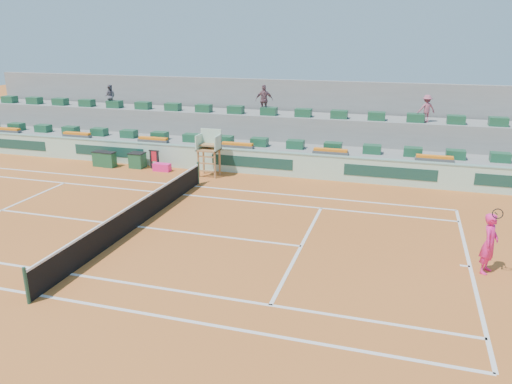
# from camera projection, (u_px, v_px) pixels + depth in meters

# --- Properties ---
(ground) EXTENTS (90.00, 90.00, 0.00)m
(ground) POSITION_uv_depth(u_px,v_px,m) (138.00, 227.00, 19.15)
(ground) COLOR #A85420
(ground) RESTS_ON ground
(seating_tier_lower) EXTENTS (36.00, 4.00, 1.20)m
(seating_tier_lower) POSITION_uv_depth(u_px,v_px,m) (231.00, 151.00, 28.72)
(seating_tier_lower) COLOR gray
(seating_tier_lower) RESTS_ON ground
(seating_tier_upper) EXTENTS (36.00, 2.40, 2.60)m
(seating_tier_upper) POSITION_uv_depth(u_px,v_px,m) (239.00, 134.00, 29.96)
(seating_tier_upper) COLOR gray
(seating_tier_upper) RESTS_ON ground
(stadium_back_wall) EXTENTS (36.00, 0.40, 4.40)m
(stadium_back_wall) POSITION_uv_depth(u_px,v_px,m) (247.00, 115.00, 31.14)
(stadium_back_wall) COLOR gray
(stadium_back_wall) RESTS_ON ground
(player_bag) EXTENTS (0.94, 0.42, 0.42)m
(player_bag) POSITION_uv_depth(u_px,v_px,m) (162.00, 167.00, 26.72)
(player_bag) COLOR #FB2080
(player_bag) RESTS_ON ground
(spectator_left) EXTENTS (0.76, 0.64, 1.41)m
(spectator_left) POSITION_uv_depth(u_px,v_px,m) (110.00, 96.00, 31.08)
(spectator_left) COLOR #52515F
(spectator_left) RESTS_ON seating_tier_upper
(spectator_mid) EXTENTS (1.07, 0.68, 1.69)m
(spectator_mid) POSITION_uv_depth(u_px,v_px,m) (264.00, 100.00, 28.27)
(spectator_mid) COLOR #714B55
(spectator_mid) RESTS_ON seating_tier_upper
(spectator_right) EXTENTS (1.05, 0.84, 1.42)m
(spectator_right) POSITION_uv_depth(u_px,v_px,m) (426.00, 109.00, 26.02)
(spectator_right) COLOR #9D4E63
(spectator_right) RESTS_ON seating_tier_upper
(court_lines) EXTENTS (23.89, 11.09, 0.01)m
(court_lines) POSITION_uv_depth(u_px,v_px,m) (138.00, 227.00, 19.15)
(court_lines) COLOR silver
(court_lines) RESTS_ON ground
(tennis_net) EXTENTS (0.10, 11.97, 1.10)m
(tennis_net) POSITION_uv_depth(u_px,v_px,m) (137.00, 214.00, 18.99)
(tennis_net) COLOR black
(tennis_net) RESTS_ON ground
(advertising_hoarding) EXTENTS (36.00, 0.34, 1.26)m
(advertising_hoarding) POSITION_uv_depth(u_px,v_px,m) (217.00, 159.00, 26.69)
(advertising_hoarding) COLOR #A9D5BB
(advertising_hoarding) RESTS_ON ground
(umpire_chair) EXTENTS (1.10, 0.90, 2.40)m
(umpire_chair) POSITION_uv_depth(u_px,v_px,m) (209.00, 146.00, 25.51)
(umpire_chair) COLOR #976639
(umpire_chair) RESTS_ON ground
(seat_row_lower) EXTENTS (32.90, 0.60, 0.44)m
(seat_row_lower) POSITION_uv_depth(u_px,v_px,m) (225.00, 140.00, 27.64)
(seat_row_lower) COLOR #194D30
(seat_row_lower) RESTS_ON seating_tier_lower
(seat_row_upper) EXTENTS (32.90, 0.60, 0.44)m
(seat_row_upper) POSITION_uv_depth(u_px,v_px,m) (236.00, 110.00, 28.95)
(seat_row_upper) COLOR #194D30
(seat_row_upper) RESTS_ON seating_tier_upper
(flower_planters) EXTENTS (26.80, 0.36, 0.28)m
(flower_planters) POSITION_uv_depth(u_px,v_px,m) (194.00, 143.00, 27.35)
(flower_planters) COLOR #4C4C4C
(flower_planters) RESTS_ON seating_tier_lower
(drink_cooler_a) EXTENTS (0.81, 0.70, 0.84)m
(drink_cooler_a) POSITION_uv_depth(u_px,v_px,m) (137.00, 160.00, 27.33)
(drink_cooler_a) COLOR #1A4E2E
(drink_cooler_a) RESTS_ON ground
(drink_cooler_b) EXTENTS (0.63, 0.55, 0.84)m
(drink_cooler_b) POSITION_uv_depth(u_px,v_px,m) (110.00, 160.00, 27.45)
(drink_cooler_b) COLOR #1A4E2E
(drink_cooler_b) RESTS_ON ground
(drink_cooler_c) EXTENTS (0.69, 0.60, 0.84)m
(drink_cooler_c) POSITION_uv_depth(u_px,v_px,m) (100.00, 158.00, 27.69)
(drink_cooler_c) COLOR #1A4E2E
(drink_cooler_c) RESTS_ON ground
(towel_rack) EXTENTS (0.61, 0.10, 1.03)m
(towel_rack) POSITION_uv_depth(u_px,v_px,m) (154.00, 158.00, 27.06)
(towel_rack) COLOR black
(towel_rack) RESTS_ON ground
(tennis_player) EXTENTS (0.71, 0.98, 2.28)m
(tennis_player) POSITION_uv_depth(u_px,v_px,m) (489.00, 243.00, 15.25)
(tennis_player) COLOR #FB2080
(tennis_player) RESTS_ON ground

